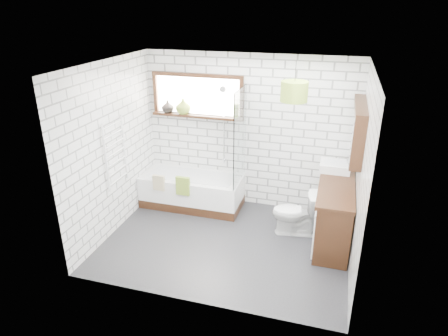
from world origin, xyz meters
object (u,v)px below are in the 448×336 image
(vanity, at_px, (334,212))
(basin, at_px, (335,166))
(toilet, at_px, (295,213))
(pendant, at_px, (294,91))
(bathtub, at_px, (192,190))

(vanity, height_order, basin, basin)
(basin, relative_size, toilet, 0.64)
(pendant, bearing_deg, toilet, -37.23)
(vanity, distance_m, pendant, 1.81)
(vanity, height_order, pendant, pendant)
(basin, xyz_separation_m, pendant, (-0.64, -0.40, 1.17))
(pendant, bearing_deg, bathtub, 169.46)
(toilet, bearing_deg, bathtub, -112.09)
(bathtub, bearing_deg, vanity, -9.85)
(bathtub, xyz_separation_m, pendant, (1.62, -0.30, 1.83))
(bathtub, relative_size, vanity, 1.09)
(vanity, relative_size, toilet, 2.24)
(bathtub, relative_size, basin, 3.81)
(basin, distance_m, pendant, 1.39)
(bathtub, height_order, vanity, vanity)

